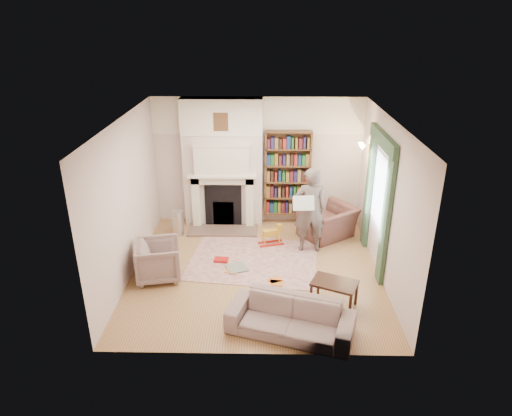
{
  "coord_description": "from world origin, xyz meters",
  "views": [
    {
      "loc": [
        0.15,
        -7.31,
        4.41
      ],
      "look_at": [
        0.0,
        0.25,
        1.15
      ],
      "focal_mm": 32.0,
      "sensor_mm": 36.0,
      "label": 1
    }
  ],
  "objects_px": {
    "armchair_reading": "(328,222)",
    "rocking_horse": "(271,235)",
    "armchair_left": "(158,260)",
    "man_reading": "(310,210)",
    "bookcase": "(288,173)",
    "coffee_table": "(334,294)",
    "paraffin_heater": "(178,223)",
    "sofa": "(290,318)"
  },
  "relations": [
    {
      "from": "bookcase",
      "to": "armchair_left",
      "type": "bearing_deg",
      "value": -134.72
    },
    {
      "from": "bookcase",
      "to": "coffee_table",
      "type": "bearing_deg",
      "value": -78.87
    },
    {
      "from": "armchair_left",
      "to": "paraffin_heater",
      "type": "xyz_separation_m",
      "value": [
        0.03,
        1.72,
        -0.08
      ]
    },
    {
      "from": "man_reading",
      "to": "paraffin_heater",
      "type": "height_order",
      "value": "man_reading"
    },
    {
      "from": "armchair_left",
      "to": "rocking_horse",
      "type": "bearing_deg",
      "value": -69.27
    },
    {
      "from": "armchair_left",
      "to": "sofa",
      "type": "relative_size",
      "value": 0.42
    },
    {
      "from": "armchair_reading",
      "to": "sofa",
      "type": "height_order",
      "value": "armchair_reading"
    },
    {
      "from": "armchair_reading",
      "to": "coffee_table",
      "type": "height_order",
      "value": "armchair_reading"
    },
    {
      "from": "sofa",
      "to": "rocking_horse",
      "type": "height_order",
      "value": "sofa"
    },
    {
      "from": "armchair_reading",
      "to": "coffee_table",
      "type": "bearing_deg",
      "value": 50.44
    },
    {
      "from": "rocking_horse",
      "to": "armchair_left",
      "type": "bearing_deg",
      "value": -163.02
    },
    {
      "from": "bookcase",
      "to": "man_reading",
      "type": "bearing_deg",
      "value": -73.41
    },
    {
      "from": "armchair_reading",
      "to": "bookcase",
      "type": "bearing_deg",
      "value": -74.83
    },
    {
      "from": "armchair_reading",
      "to": "man_reading",
      "type": "relative_size",
      "value": 0.59
    },
    {
      "from": "sofa",
      "to": "coffee_table",
      "type": "distance_m",
      "value": 1.01
    },
    {
      "from": "sofa",
      "to": "paraffin_heater",
      "type": "xyz_separation_m",
      "value": [
        -2.24,
        3.23,
        0.01
      ]
    },
    {
      "from": "bookcase",
      "to": "sofa",
      "type": "height_order",
      "value": "bookcase"
    },
    {
      "from": "sofa",
      "to": "rocking_horse",
      "type": "distance_m",
      "value": 2.81
    },
    {
      "from": "sofa",
      "to": "paraffin_heater",
      "type": "bearing_deg",
      "value": 142.15
    },
    {
      "from": "armchair_left",
      "to": "man_reading",
      "type": "distance_m",
      "value": 3.02
    },
    {
      "from": "armchair_left",
      "to": "paraffin_heater",
      "type": "height_order",
      "value": "armchair_left"
    },
    {
      "from": "armchair_reading",
      "to": "paraffin_heater",
      "type": "xyz_separation_m",
      "value": [
        -3.18,
        0.03,
        -0.06
      ]
    },
    {
      "from": "armchair_left",
      "to": "rocking_horse",
      "type": "height_order",
      "value": "armchair_left"
    },
    {
      "from": "man_reading",
      "to": "rocking_horse",
      "type": "distance_m",
      "value": 1.01
    },
    {
      "from": "armchair_reading",
      "to": "rocking_horse",
      "type": "bearing_deg",
      "value": -16.26
    },
    {
      "from": "armchair_left",
      "to": "sofa",
      "type": "xyz_separation_m",
      "value": [
        2.27,
        -1.5,
        -0.08
      ]
    },
    {
      "from": "armchair_reading",
      "to": "armchair_left",
      "type": "bearing_deg",
      "value": -7.02
    },
    {
      "from": "man_reading",
      "to": "sofa",
      "type": "bearing_deg",
      "value": 74.85
    },
    {
      "from": "bookcase",
      "to": "paraffin_heater",
      "type": "distance_m",
      "value": 2.6
    },
    {
      "from": "armchair_left",
      "to": "sofa",
      "type": "bearing_deg",
      "value": -135.4
    },
    {
      "from": "armchair_left",
      "to": "sofa",
      "type": "distance_m",
      "value": 2.72
    },
    {
      "from": "rocking_horse",
      "to": "bookcase",
      "type": "bearing_deg",
      "value": 56.39
    },
    {
      "from": "armchair_left",
      "to": "man_reading",
      "type": "bearing_deg",
      "value": -80.32
    },
    {
      "from": "sofa",
      "to": "man_reading",
      "type": "height_order",
      "value": "man_reading"
    },
    {
      "from": "rocking_horse",
      "to": "armchair_reading",
      "type": "bearing_deg",
      "value": 2.88
    },
    {
      "from": "paraffin_heater",
      "to": "man_reading",
      "type": "bearing_deg",
      "value": -13.0
    },
    {
      "from": "man_reading",
      "to": "rocking_horse",
      "type": "xyz_separation_m",
      "value": [
        -0.75,
        0.2,
        -0.65
      ]
    },
    {
      "from": "armchair_left",
      "to": "rocking_horse",
      "type": "distance_m",
      "value": 2.4
    },
    {
      "from": "bookcase",
      "to": "coffee_table",
      "type": "relative_size",
      "value": 2.64
    },
    {
      "from": "armchair_left",
      "to": "sofa",
      "type": "height_order",
      "value": "armchair_left"
    },
    {
      "from": "bookcase",
      "to": "armchair_left",
      "type": "relative_size",
      "value": 2.4
    },
    {
      "from": "armchair_reading",
      "to": "sofa",
      "type": "distance_m",
      "value": 3.33
    }
  ]
}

